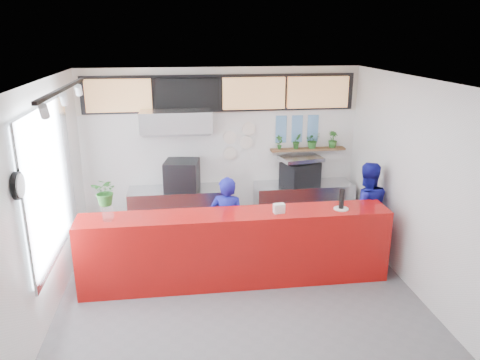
% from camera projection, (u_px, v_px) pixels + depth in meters
% --- Properties ---
extents(floor, '(5.00, 5.00, 0.00)m').
position_uv_depth(floor, '(240.00, 295.00, 6.66)').
color(floor, slate).
rests_on(floor, ground).
extents(ceiling, '(5.00, 5.00, 0.00)m').
position_uv_depth(ceiling, '(240.00, 81.00, 5.75)').
color(ceiling, silver).
extents(wall_back, '(5.00, 0.00, 5.00)m').
position_uv_depth(wall_back, '(222.00, 151.00, 8.56)').
color(wall_back, white).
rests_on(wall_back, ground).
extents(wall_left, '(0.00, 5.00, 5.00)m').
position_uv_depth(wall_left, '(43.00, 205.00, 5.88)').
color(wall_left, white).
rests_on(wall_left, ground).
extents(wall_right, '(0.00, 5.00, 5.00)m').
position_uv_depth(wall_right, '(417.00, 188.00, 6.52)').
color(wall_right, white).
rests_on(wall_right, ground).
extents(service_counter, '(4.50, 0.60, 1.10)m').
position_uv_depth(service_counter, '(236.00, 248.00, 6.87)').
color(service_counter, '#A90E0C').
rests_on(service_counter, ground).
extents(cream_band, '(5.00, 0.02, 0.80)m').
position_uv_depth(cream_band, '(221.00, 90.00, 8.22)').
color(cream_band, beige).
rests_on(cream_band, wall_back).
extents(prep_bench, '(1.80, 0.60, 0.90)m').
position_uv_depth(prep_bench, '(180.00, 212.00, 8.50)').
color(prep_bench, '#B2B5BA').
rests_on(prep_bench, ground).
extents(panini_oven, '(0.67, 0.67, 0.52)m').
position_uv_depth(panini_oven, '(182.00, 175.00, 8.29)').
color(panini_oven, black).
rests_on(panini_oven, prep_bench).
extents(extraction_hood, '(1.20, 0.70, 0.35)m').
position_uv_depth(extraction_hood, '(176.00, 120.00, 7.93)').
color(extraction_hood, '#B2B5BA').
rests_on(extraction_hood, ceiling).
extents(hood_lip, '(1.20, 0.69, 0.31)m').
position_uv_depth(hood_lip, '(177.00, 132.00, 7.99)').
color(hood_lip, '#B2B5BA').
rests_on(hood_lip, ceiling).
extents(right_bench, '(1.80, 0.60, 0.90)m').
position_uv_depth(right_bench, '(303.00, 206.00, 8.79)').
color(right_bench, '#B2B5BA').
rests_on(right_bench, ground).
extents(espresso_machine, '(0.76, 0.67, 0.41)m').
position_uv_depth(espresso_machine, '(300.00, 173.00, 8.58)').
color(espresso_machine, black).
rests_on(espresso_machine, right_bench).
extents(espresso_tray, '(0.81, 0.63, 0.07)m').
position_uv_depth(espresso_tray, '(301.00, 158.00, 8.49)').
color(espresso_tray, '#A9ABB0').
rests_on(espresso_tray, espresso_machine).
extents(herb_shelf, '(1.40, 0.18, 0.04)m').
position_uv_depth(herb_shelf, '(308.00, 149.00, 8.67)').
color(herb_shelf, brown).
rests_on(herb_shelf, wall_back).
extents(menu_board_far_left, '(1.10, 0.10, 0.55)m').
position_uv_depth(menu_board_far_left, '(119.00, 96.00, 7.91)').
color(menu_board_far_left, tan).
rests_on(menu_board_far_left, wall_back).
extents(menu_board_mid_left, '(1.10, 0.10, 0.55)m').
position_uv_depth(menu_board_mid_left, '(187.00, 94.00, 8.06)').
color(menu_board_mid_left, black).
rests_on(menu_board_mid_left, wall_back).
extents(menu_board_mid_right, '(1.10, 0.10, 0.55)m').
position_uv_depth(menu_board_mid_right, '(254.00, 93.00, 8.20)').
color(menu_board_mid_right, tan).
rests_on(menu_board_mid_right, wall_back).
extents(menu_board_far_right, '(1.10, 0.10, 0.55)m').
position_uv_depth(menu_board_far_right, '(318.00, 92.00, 8.35)').
color(menu_board_far_right, tan).
rests_on(menu_board_far_right, wall_back).
extents(soffit, '(4.80, 0.04, 0.65)m').
position_uv_depth(soffit, '(221.00, 93.00, 8.21)').
color(soffit, black).
rests_on(soffit, wall_back).
extents(window_pane, '(0.04, 2.20, 1.90)m').
position_uv_depth(window_pane, '(50.00, 183.00, 6.11)').
color(window_pane, silver).
rests_on(window_pane, wall_left).
extents(window_frame, '(0.03, 2.30, 2.00)m').
position_uv_depth(window_frame, '(51.00, 182.00, 6.11)').
color(window_frame, '#B2B5BA').
rests_on(window_frame, wall_left).
extents(wall_clock_rim, '(0.05, 0.30, 0.30)m').
position_uv_depth(wall_clock_rim, '(17.00, 186.00, 4.87)').
color(wall_clock_rim, black).
rests_on(wall_clock_rim, wall_left).
extents(wall_clock_face, '(0.02, 0.26, 0.26)m').
position_uv_depth(wall_clock_face, '(20.00, 186.00, 4.88)').
color(wall_clock_face, white).
rests_on(wall_clock_face, wall_left).
extents(track_rail, '(0.05, 2.40, 0.04)m').
position_uv_depth(track_rail, '(63.00, 89.00, 5.50)').
color(track_rail, black).
rests_on(track_rail, ceiling).
extents(dec_plate_a, '(0.24, 0.03, 0.24)m').
position_uv_depth(dec_plate_a, '(230.00, 138.00, 8.48)').
color(dec_plate_a, silver).
rests_on(dec_plate_a, wall_back).
extents(dec_plate_b, '(0.24, 0.03, 0.24)m').
position_uv_depth(dec_plate_b, '(246.00, 142.00, 8.55)').
color(dec_plate_b, silver).
rests_on(dec_plate_b, wall_back).
extents(dec_plate_c, '(0.24, 0.03, 0.24)m').
position_uv_depth(dec_plate_c, '(230.00, 154.00, 8.57)').
color(dec_plate_c, silver).
rests_on(dec_plate_c, wall_back).
extents(dec_plate_d, '(0.24, 0.03, 0.24)m').
position_uv_depth(dec_plate_d, '(249.00, 129.00, 8.48)').
color(dec_plate_d, silver).
rests_on(dec_plate_d, wall_back).
extents(photo_frame_a, '(0.20, 0.02, 0.25)m').
position_uv_depth(photo_frame_a, '(281.00, 122.00, 8.53)').
color(photo_frame_a, '#598CBF').
rests_on(photo_frame_a, wall_back).
extents(photo_frame_b, '(0.20, 0.02, 0.25)m').
position_uv_depth(photo_frame_b, '(297.00, 122.00, 8.57)').
color(photo_frame_b, '#598CBF').
rests_on(photo_frame_b, wall_back).
extents(photo_frame_c, '(0.20, 0.02, 0.25)m').
position_uv_depth(photo_frame_c, '(313.00, 122.00, 8.61)').
color(photo_frame_c, '#598CBF').
rests_on(photo_frame_c, wall_back).
extents(photo_frame_d, '(0.20, 0.02, 0.25)m').
position_uv_depth(photo_frame_d, '(281.00, 136.00, 8.61)').
color(photo_frame_d, '#598CBF').
rests_on(photo_frame_d, wall_back).
extents(photo_frame_e, '(0.20, 0.02, 0.25)m').
position_uv_depth(photo_frame_e, '(297.00, 135.00, 8.65)').
color(photo_frame_e, '#598CBF').
rests_on(photo_frame_e, wall_back).
extents(photo_frame_f, '(0.20, 0.02, 0.25)m').
position_uv_depth(photo_frame_f, '(312.00, 135.00, 8.68)').
color(photo_frame_f, '#598CBF').
rests_on(photo_frame_f, wall_back).
extents(staff_center, '(0.63, 0.52, 1.50)m').
position_uv_depth(staff_center, '(227.00, 223.00, 7.24)').
color(staff_center, navy).
rests_on(staff_center, ground).
extents(staff_right, '(0.83, 0.67, 1.63)m').
position_uv_depth(staff_right, '(365.00, 211.00, 7.57)').
color(staff_right, navy).
rests_on(staff_right, ground).
extents(herb_a, '(0.16, 0.14, 0.26)m').
position_uv_depth(herb_a, '(279.00, 142.00, 8.56)').
color(herb_a, '#276021').
rests_on(herb_a, herb_shelf).
extents(herb_b, '(0.19, 0.17, 0.29)m').
position_uv_depth(herb_b, '(297.00, 141.00, 8.59)').
color(herb_b, '#276021').
rests_on(herb_b, herb_shelf).
extents(herb_c, '(0.28, 0.24, 0.30)m').
position_uv_depth(herb_c, '(313.00, 140.00, 8.63)').
color(herb_c, '#276021').
rests_on(herb_c, herb_shelf).
extents(herb_d, '(0.20, 0.19, 0.30)m').
position_uv_depth(herb_d, '(333.00, 139.00, 8.68)').
color(herb_d, '#276021').
rests_on(herb_d, herb_shelf).
extents(glass_vase, '(0.18, 0.18, 0.19)m').
position_uv_depth(glass_vase, '(108.00, 214.00, 6.43)').
color(glass_vase, silver).
rests_on(glass_vase, service_counter).
extents(basil_vase, '(0.43, 0.41, 0.39)m').
position_uv_depth(basil_vase, '(106.00, 192.00, 6.33)').
color(basil_vase, '#276021').
rests_on(basil_vase, glass_vase).
extents(napkin_holder, '(0.17, 0.12, 0.14)m').
position_uv_depth(napkin_holder, '(279.00, 208.00, 6.69)').
color(napkin_holder, silver).
rests_on(napkin_holder, service_counter).
extents(white_plate, '(0.28, 0.28, 0.02)m').
position_uv_depth(white_plate, '(341.00, 209.00, 6.84)').
color(white_plate, silver).
rests_on(white_plate, service_counter).
extents(pepper_mill, '(0.08, 0.08, 0.29)m').
position_uv_depth(pepper_mill, '(342.00, 199.00, 6.80)').
color(pepper_mill, black).
rests_on(pepper_mill, white_plate).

